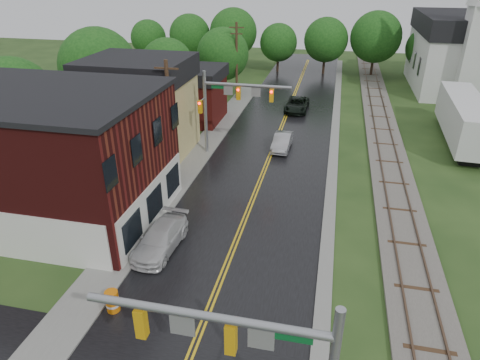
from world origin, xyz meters
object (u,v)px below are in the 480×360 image
(utility_pole_c, at_px, (237,60))
(semi_trailer, at_px, (464,118))
(pickup_white, at_px, (160,239))
(traffic_signal_near, at_px, (257,356))
(tree_left_b, at_px, (100,69))
(traffic_signal_far, at_px, (230,99))
(brick_building, at_px, (46,156))
(church, at_px, (462,45))
(construction_barrel, at_px, (112,301))
(tree_left_c, at_px, (168,66))
(utility_pole_b, at_px, (170,118))
(sedan_silver, at_px, (282,142))
(tree_left_a, at_px, (15,102))
(tree_left_e, at_px, (224,55))
(suv_dark, at_px, (297,105))

(utility_pole_c, distance_m, semi_trailer, 25.52)
(pickup_white, xyz_separation_m, semi_trailer, (20.83, 21.75, 1.71))
(traffic_signal_near, relative_size, tree_left_b, 0.76)
(traffic_signal_far, bearing_deg, brick_building, -126.92)
(traffic_signal_near, height_order, semi_trailer, traffic_signal_near)
(brick_building, bearing_deg, church, 50.02)
(brick_building, relative_size, construction_barrel, 12.59)
(traffic_signal_far, relative_size, tree_left_c, 0.96)
(utility_pole_b, distance_m, sedan_silver, 11.24)
(brick_building, xyz_separation_m, tree_left_a, (-7.36, 6.90, 0.96))
(utility_pole_c, xyz_separation_m, tree_left_b, (-11.05, -12.10, 1.00))
(construction_barrel, bearing_deg, traffic_signal_far, 87.05)
(traffic_signal_near, bearing_deg, traffic_signal_far, 105.52)
(tree_left_a, height_order, tree_left_e, tree_left_a)
(utility_pole_b, bearing_deg, tree_left_b, 138.14)
(tree_left_c, xyz_separation_m, construction_barrel, (9.37, -32.51, -3.94))
(tree_left_e, bearing_deg, brick_building, -96.71)
(tree_left_a, height_order, pickup_white, tree_left_a)
(utility_pole_c, relative_size, pickup_white, 1.83)
(tree_left_a, distance_m, construction_barrel, 21.62)
(tree_left_b, bearing_deg, construction_barrel, -61.39)
(suv_dark, bearing_deg, tree_left_b, -153.16)
(brick_building, xyz_separation_m, semi_trailer, (29.19, 19.34, -1.73))
(suv_dark, relative_size, construction_barrel, 4.62)
(traffic_signal_near, relative_size, suv_dark, 1.40)
(traffic_signal_far, bearing_deg, tree_left_c, 128.82)
(tree_left_a, bearing_deg, utility_pole_b, 0.45)
(traffic_signal_far, height_order, tree_left_a, tree_left_a)
(tree_left_a, height_order, tree_left_b, tree_left_b)
(tree_left_b, height_order, tree_left_c, tree_left_b)
(pickup_white, bearing_deg, tree_left_e, 101.07)
(construction_barrel, bearing_deg, pickup_white, 86.03)
(traffic_signal_near, distance_m, utility_pole_c, 43.24)
(utility_pole_c, height_order, tree_left_c, utility_pole_c)
(traffic_signal_near, bearing_deg, tree_left_c, 114.56)
(traffic_signal_far, distance_m, tree_left_a, 17.16)
(tree_left_c, bearing_deg, suv_dark, 3.06)
(brick_building, height_order, suv_dark, brick_building)
(traffic_signal_far, bearing_deg, utility_pole_b, -123.68)
(tree_left_b, height_order, tree_left_e, tree_left_b)
(suv_dark, relative_size, semi_trailer, 0.39)
(brick_building, distance_m, utility_pole_b, 9.03)
(semi_trailer, bearing_deg, tree_left_a, -161.21)
(utility_pole_c, bearing_deg, construction_barrel, -86.37)
(tree_left_c, bearing_deg, utility_pole_b, -68.51)
(tree_left_a, xyz_separation_m, sedan_silver, (20.65, 7.34, -4.42))
(tree_left_c, bearing_deg, construction_barrel, -73.92)
(utility_pole_b, relative_size, utility_pole_c, 1.00)
(church, distance_m, suv_dark, 23.65)
(tree_left_a, relative_size, suv_dark, 1.65)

